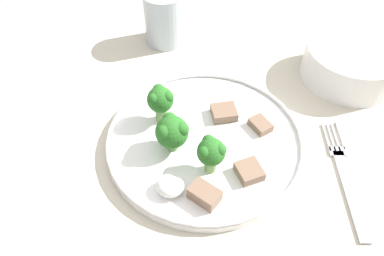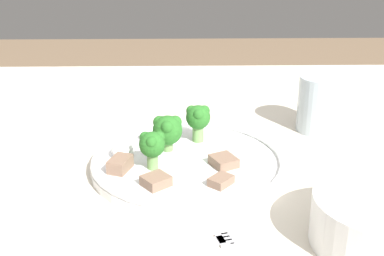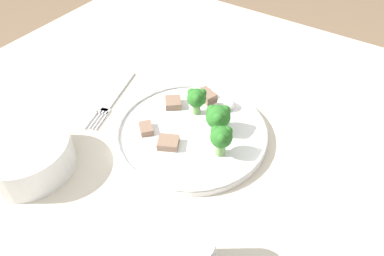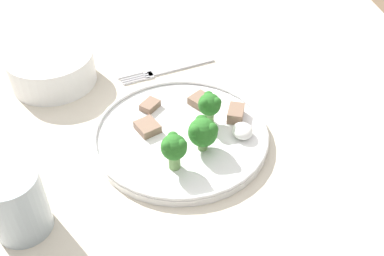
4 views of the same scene
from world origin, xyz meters
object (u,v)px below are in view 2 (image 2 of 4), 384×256
object	(u,v)px
dinner_plate	(187,163)
fork	(188,247)
drinking_glass	(319,107)
cream_bowl	(380,222)

from	to	relation	value
dinner_plate	fork	world-z (taller)	dinner_plate
fork	drinking_glass	world-z (taller)	drinking_glass
cream_bowl	fork	bearing A→B (deg)	-88.42
cream_bowl	drinking_glass	world-z (taller)	drinking_glass
dinner_plate	fork	xyz separation A→B (m)	(0.20, -0.00, -0.01)
cream_bowl	drinking_glass	xyz separation A→B (m)	(-0.33, 0.01, 0.01)
dinner_plate	drinking_glass	xyz separation A→B (m)	(-0.14, 0.23, 0.03)
drinking_glass	dinner_plate	bearing A→B (deg)	-58.03
dinner_plate	fork	bearing A→B (deg)	-0.18
dinner_plate	cream_bowl	distance (m)	0.29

